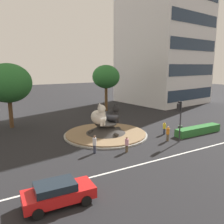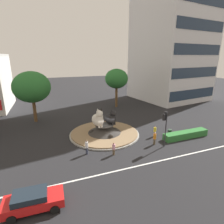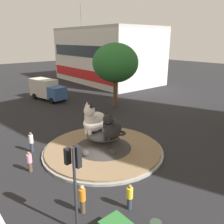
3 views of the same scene
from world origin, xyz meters
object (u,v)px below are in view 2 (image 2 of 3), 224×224
cat_statue_white (98,119)px  broadleaf_tree_behind_island (32,87)px  traffic_light_mast (165,121)px  pedestrian_pink_shirt (114,148)px  pedestrian_yellow_shirt (155,131)px  sedan_on_far_lane (33,200)px  litter_bin (170,132)px  cat_statue_black (111,118)px  office_tower (173,29)px  pedestrian_white_shirt (87,147)px  second_tree_near_tower (116,79)px  pedestrian_orange_shirt (155,138)px

cat_statue_white → broadleaf_tree_behind_island: (-8.38, 9.75, 3.51)m
traffic_light_mast → pedestrian_pink_shirt: traffic_light_mast is taller
pedestrian_pink_shirt → pedestrian_yellow_shirt: size_ratio=1.00×
cat_statue_white → pedestrian_yellow_shirt: (7.33, -3.06, -1.67)m
broadleaf_tree_behind_island → sedan_on_far_lane: size_ratio=1.98×
sedan_on_far_lane → litter_bin: size_ratio=4.82×
cat_statue_black → pedestrian_pink_shirt: (-1.91, -5.93, -1.57)m
litter_bin → pedestrian_yellow_shirt: bearing=168.0°
pedestrian_yellow_shirt → pedestrian_pink_shirt: bearing=72.3°
office_tower → pedestrian_white_shirt: bearing=-150.0°
cat_statue_black → sedan_on_far_lane: 15.24m
office_tower → pedestrian_yellow_shirt: size_ratio=22.18×
traffic_light_mast → pedestrian_white_shirt: bearing=75.2°
pedestrian_yellow_shirt → litter_bin: size_ratio=1.72×
second_tree_near_tower → pedestrian_pink_shirt: bearing=-113.2°
office_tower → traffic_light_mast: bearing=-136.1°
office_tower → pedestrian_pink_shirt: size_ratio=22.18×
broadleaf_tree_behind_island → sedan_on_far_lane: broadleaf_tree_behind_island is taller
cat_statue_white → second_tree_near_tower: second_tree_near_tower is taller
cat_statue_white → pedestrian_pink_shirt: (0.07, -5.72, -1.67)m
cat_statue_white → pedestrian_orange_shirt: cat_statue_white is taller
office_tower → litter_bin: 30.60m
second_tree_near_tower → pedestrian_white_shirt: (-11.14, -18.12, -5.28)m
pedestrian_pink_shirt → sedan_on_far_lane: bearing=-16.4°
office_tower → pedestrian_pink_shirt: 37.37m
second_tree_near_tower → pedestrian_white_shirt: bearing=-121.6°
cat_statue_black → pedestrian_orange_shirt: 6.81m
pedestrian_pink_shirt → second_tree_near_tower: bearing=-161.2°
office_tower → pedestrian_white_shirt: (-27.50, -21.52, -16.24)m
pedestrian_white_shirt → cat_statue_white: bearing=-30.1°
cat_statue_black → pedestrian_pink_shirt: size_ratio=1.74×
office_tower → sedan_on_far_lane: size_ratio=7.92×
broadleaf_tree_behind_island → sedan_on_far_lane: bearing=-89.8°
second_tree_near_tower → pedestrian_orange_shirt: bearing=-97.5°
sedan_on_far_lane → pedestrian_yellow_shirt: bearing=29.6°
pedestrian_pink_shirt → cat_statue_black: bearing=-155.9°
traffic_light_mast → second_tree_near_tower: bearing=-10.4°
pedestrian_white_shirt → sedan_on_far_lane: (-5.56, -6.47, -0.15)m
cat_statue_black → pedestrian_yellow_shirt: cat_statue_black is taller
second_tree_near_tower → sedan_on_far_lane: bearing=-124.2°
broadleaf_tree_behind_island → pedestrian_orange_shirt: bearing=-46.3°
traffic_light_mast → second_tree_near_tower: (1.71, 19.67, 2.90)m
pedestrian_pink_shirt → pedestrian_yellow_shirt: bearing=152.1°
pedestrian_pink_shirt → sedan_on_far_lane: size_ratio=0.36×
sedan_on_far_lane → second_tree_near_tower: bearing=58.7°
broadleaf_tree_behind_island → pedestrian_yellow_shirt: bearing=-39.2°
litter_bin → office_tower: bearing=53.6°
broadleaf_tree_behind_island → pedestrian_white_shirt: (5.62, -14.19, -5.05)m
second_tree_near_tower → sedan_on_far_lane: 30.22m
pedestrian_white_shirt → pedestrian_orange_shirt: 8.68m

